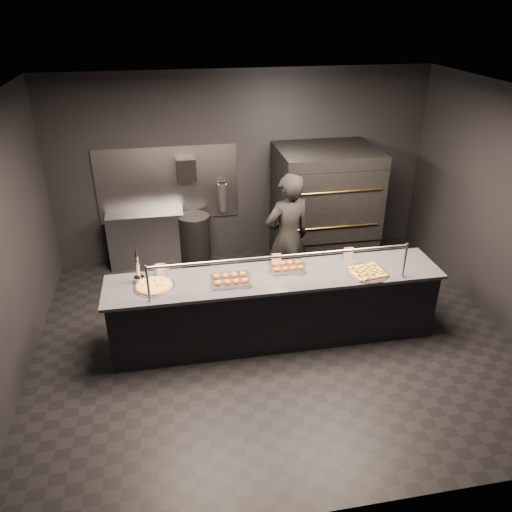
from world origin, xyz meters
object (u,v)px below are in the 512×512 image
object	(u,v)px
towel_dispenser	(186,170)
beer_tap	(138,272)
trash_bin	(195,240)
service_counter	(275,307)
pizza_oven	(324,207)
round_pizza	(154,286)
worker	(287,238)
slider_tray_b	(287,267)
prep_shelf	(147,239)
square_pizza	(367,272)
slider_tray_a	(231,279)
fire_extinguisher	(222,197)

from	to	relation	value
towel_dispenser	beer_tap	size ratio (longest dim) A/B	0.74
trash_bin	service_counter	bearing A→B (deg)	-69.18
pizza_oven	round_pizza	world-z (taller)	pizza_oven
worker	service_counter	bearing A→B (deg)	52.88
slider_tray_b	worker	size ratio (longest dim) A/B	0.27
pizza_oven	prep_shelf	world-z (taller)	pizza_oven
worker	square_pizza	bearing A→B (deg)	107.49
service_counter	slider_tray_b	bearing A→B (deg)	39.71
trash_bin	slider_tray_a	bearing A→B (deg)	-82.74
beer_tap	slider_tray_a	distance (m)	1.09
fire_extinguisher	slider_tray_b	distance (m)	2.31
round_pizza	pizza_oven	bearing A→B (deg)	35.68
pizza_oven	square_pizza	world-z (taller)	pizza_oven
service_counter	prep_shelf	distance (m)	2.82
service_counter	worker	size ratio (longest dim) A/B	2.19
beer_tap	round_pizza	xyz separation A→B (m)	(0.17, -0.15, -0.12)
round_pizza	slider_tray_a	size ratio (longest dim) A/B	0.94
worker	round_pizza	bearing A→B (deg)	12.21
prep_shelf	fire_extinguisher	bearing A→B (deg)	3.66
prep_shelf	square_pizza	distance (m)	3.70
fire_extinguisher	slider_tray_b	size ratio (longest dim) A/B	0.99
slider_tray_a	worker	size ratio (longest dim) A/B	0.28
prep_shelf	slider_tray_b	distance (m)	2.85
round_pizza	worker	bearing A→B (deg)	27.89
pizza_oven	square_pizza	xyz separation A→B (m)	(-0.09, -2.05, -0.03)
prep_shelf	fire_extinguisher	distance (m)	1.39
pizza_oven	towel_dispenser	world-z (taller)	pizza_oven
slider_tray_a	square_pizza	distance (m)	1.67
round_pizza	square_pizza	xyz separation A→B (m)	(2.56, -0.15, 0.00)
service_counter	fire_extinguisher	world-z (taller)	service_counter
towel_dispenser	fire_extinguisher	xyz separation A→B (m)	(0.55, 0.01, -0.49)
round_pizza	slider_tray_b	bearing A→B (deg)	5.36
towel_dispenser	trash_bin	distance (m)	1.14
worker	fire_extinguisher	bearing A→B (deg)	-78.74
slider_tray_b	trash_bin	size ratio (longest dim) A/B	0.60
pizza_oven	fire_extinguisher	xyz separation A→B (m)	(-1.55, 0.50, 0.09)
fire_extinguisher	square_pizza	distance (m)	2.94
beer_tap	square_pizza	xyz separation A→B (m)	(2.73, -0.29, -0.12)
prep_shelf	worker	size ratio (longest dim) A/B	0.64
prep_shelf	trash_bin	size ratio (longest dim) A/B	1.42
beer_tap	slider_tray_b	xyz separation A→B (m)	(1.80, 0.01, -0.11)
towel_dispenser	fire_extinguisher	bearing A→B (deg)	1.04
pizza_oven	round_pizza	xyz separation A→B (m)	(-2.65, -1.90, -0.03)
square_pizza	worker	xyz separation A→B (m)	(-0.73, 1.12, -0.00)
prep_shelf	square_pizza	xyz separation A→B (m)	(2.71, -2.47, 0.49)
fire_extinguisher	square_pizza	size ratio (longest dim) A/B	1.01
round_pizza	slider_tray_b	size ratio (longest dim) A/B	0.95
fire_extinguisher	round_pizza	world-z (taller)	fire_extinguisher
service_counter	slider_tray_b	xyz separation A→B (m)	(0.18, 0.15, 0.48)
pizza_oven	slider_tray_a	size ratio (longest dim) A/B	3.69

